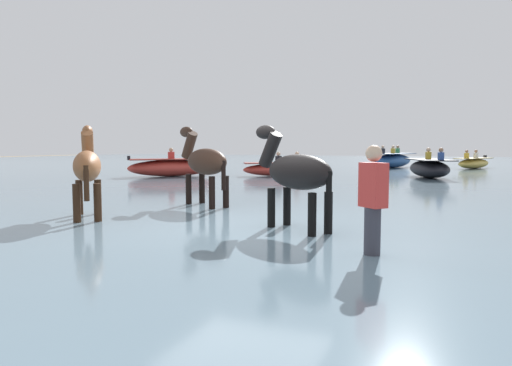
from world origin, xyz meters
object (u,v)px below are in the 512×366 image
object	(u,v)px
boat_far_inshore	(171,167)
boat_mid_outer	(429,168)
person_onlooker_right	(373,208)
boat_far_offshore	(278,169)
horse_lead_black	(296,175)
boat_mid_channel	(474,163)
horse_flank_chestnut	(87,169)
boat_distant_west	(393,160)
horse_trailing_dark_bay	(205,164)

from	to	relation	value
boat_far_inshore	boat_mid_outer	xyz separation A→B (m)	(10.38, 3.43, 0.01)
boat_far_inshore	person_onlooker_right	size ratio (longest dim) A/B	2.23
boat_far_offshore	horse_lead_black	bearing A→B (deg)	-68.81
horse_lead_black	boat_far_inshore	xyz separation A→B (m)	(-9.00, 10.33, -0.49)
boat_mid_channel	boat_mid_outer	xyz separation A→B (m)	(-2.03, -9.36, 0.07)
horse_flank_chestnut	boat_distant_west	distance (m)	22.90
horse_lead_black	horse_trailing_dark_bay	distance (m)	3.48
horse_flank_chestnut	boat_far_offshore	world-z (taller)	horse_flank_chestnut
horse_trailing_dark_bay	boat_far_offshore	distance (m)	10.44
person_onlooker_right	boat_mid_outer	bearing A→B (deg)	90.06
boat_far_inshore	boat_far_offshore	bearing A→B (deg)	25.15
horse_lead_black	boat_distant_west	world-z (taller)	horse_lead_black
boat_mid_outer	boat_mid_channel	bearing A→B (deg)	77.74
boat_distant_west	boat_far_offshore	bearing A→B (deg)	-110.04
horse_flank_chestnut	boat_mid_channel	world-z (taller)	horse_flank_chestnut
boat_mid_channel	boat_distant_west	bearing A→B (deg)	-171.67
boat_far_offshore	person_onlooker_right	xyz separation A→B (m)	(6.17, -13.60, 0.27)
horse_flank_chestnut	boat_far_inshore	bearing A→B (deg)	115.53
horse_lead_black	horse_flank_chestnut	bearing A→B (deg)	-176.29
horse_flank_chestnut	boat_mid_channel	xyz separation A→B (m)	(7.36, 23.38, -0.59)
boat_distant_west	boat_far_offshore	size ratio (longest dim) A/B	1.35
boat_far_inshore	boat_mid_channel	bearing A→B (deg)	45.84
boat_distant_west	horse_trailing_dark_bay	bearing A→B (deg)	-94.78
boat_distant_west	boat_far_offshore	distance (m)	10.80
person_onlooker_right	boat_far_inshore	bearing A→B (deg)	131.84
horse_lead_black	horse_trailing_dark_bay	bearing A→B (deg)	143.14
boat_far_inshore	boat_far_offshore	distance (m)	4.67
horse_trailing_dark_bay	boat_mid_outer	distance (m)	12.41
boat_mid_channel	horse_flank_chestnut	bearing A→B (deg)	-107.47
boat_mid_outer	boat_distant_west	distance (m)	9.04
boat_mid_channel	person_onlooker_right	size ratio (longest dim) A/B	2.19
boat_mid_channel	boat_far_inshore	size ratio (longest dim) A/B	0.98
boat_mid_outer	boat_distant_west	bearing A→B (deg)	105.77
boat_mid_outer	boat_far_offshore	size ratio (longest dim) A/B	1.16
horse_trailing_dark_bay	horse_flank_chestnut	xyz separation A→B (m)	(-1.16, -2.34, -0.02)
boat_mid_channel	horse_lead_black	bearing A→B (deg)	-98.40
boat_far_inshore	person_onlooker_right	bearing A→B (deg)	-48.16
boat_far_offshore	person_onlooker_right	size ratio (longest dim) A/B	1.96
boat_mid_channel	boat_far_inshore	distance (m)	17.82
horse_flank_chestnut	boat_far_offshore	distance (m)	12.62
boat_far_inshore	boat_mid_outer	size ratio (longest dim) A/B	0.98
boat_mid_channel	boat_mid_outer	size ratio (longest dim) A/B	0.96
boat_mid_channel	boat_mid_outer	bearing A→B (deg)	-102.26
boat_mid_outer	person_onlooker_right	world-z (taller)	person_onlooker_right
horse_trailing_dark_bay	boat_far_inshore	size ratio (longest dim) A/B	0.57
boat_far_inshore	boat_mid_outer	world-z (taller)	boat_mid_outer
boat_distant_west	boat_mid_channel	bearing A→B (deg)	8.33
horse_lead_black	boat_mid_outer	bearing A→B (deg)	84.28
boat_distant_west	horse_flank_chestnut	bearing A→B (deg)	-97.20
horse_trailing_dark_bay	boat_far_offshore	size ratio (longest dim) A/B	0.65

